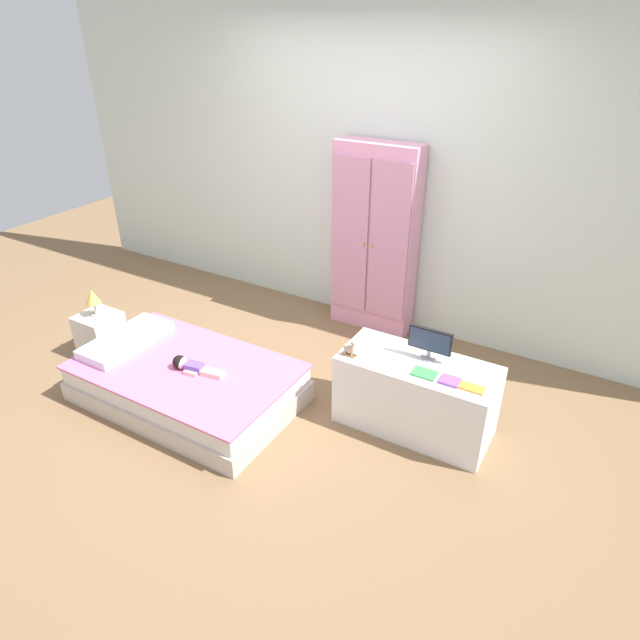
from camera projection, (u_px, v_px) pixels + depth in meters
name	position (u px, v px, depth m)	size (l,w,h in m)	color
ground_plane	(266.00, 402.00, 4.02)	(10.00, 10.00, 0.02)	brown
back_wall	(369.00, 168.00, 4.54)	(6.40, 0.05, 2.70)	silver
bed	(187.00, 383.00, 3.97)	(1.56, 0.95, 0.29)	beige
pillow	(126.00, 340.00, 4.13)	(0.32, 0.68, 0.07)	silver
doll	(189.00, 365.00, 3.83)	(0.39, 0.15, 0.10)	#6B4CB2
nightstand	(101.00, 334.00, 4.49)	(0.30, 0.30, 0.36)	silver
table_lamp	(93.00, 298.00, 4.33)	(0.12, 0.12, 0.22)	#B7B2AD
wardrobe	(375.00, 240.00, 4.61)	(0.71, 0.27, 1.61)	#E599BC
tv_stand	(416.00, 395.00, 3.65)	(1.01, 0.46, 0.52)	white
tv_monitor	(430.00, 342.00, 3.50)	(0.29, 0.10, 0.22)	#99999E
rocking_horse_toy	(350.00, 348.00, 3.56)	(0.10, 0.04, 0.12)	#8E6642
book_green	(424.00, 373.00, 3.41)	(0.15, 0.11, 0.01)	#429E51
book_purple	(450.00, 381.00, 3.33)	(0.12, 0.10, 0.02)	#8E51B2
book_orange	(471.00, 388.00, 3.28)	(0.16, 0.08, 0.01)	orange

